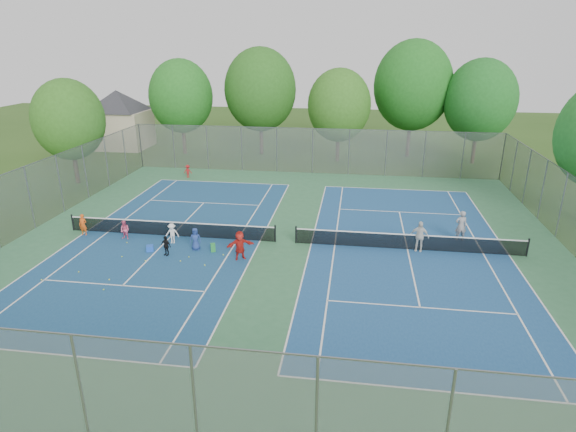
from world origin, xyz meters
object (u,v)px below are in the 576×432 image
at_px(net_right, 408,242).
at_px(net_left, 171,229).
at_px(ball_crate, 150,248).
at_px(instructor, 461,226).
at_px(ball_hopper, 213,248).

bearing_deg(net_right, net_left, 180.00).
bearing_deg(ball_crate, instructor, 13.13).
height_order(net_left, net_right, same).
bearing_deg(net_right, ball_crate, -170.94).
distance_m(net_right, instructor, 3.65).
xyz_separation_m(net_right, ball_hopper, (-10.83, -1.88, -0.21)).
distance_m(net_right, ball_crate, 14.56).
relative_size(ball_crate, instructor, 0.21).
bearing_deg(ball_crate, net_right, 9.06).
xyz_separation_m(net_left, ball_hopper, (3.17, -1.88, -0.21)).
relative_size(net_left, ball_hopper, 26.12).
height_order(ball_hopper, instructor, instructor).
height_order(net_left, instructor, instructor).
relative_size(ball_hopper, instructor, 0.27).
distance_m(net_left, instructor, 17.25).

